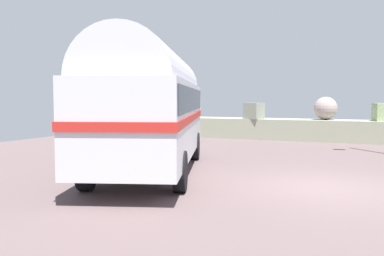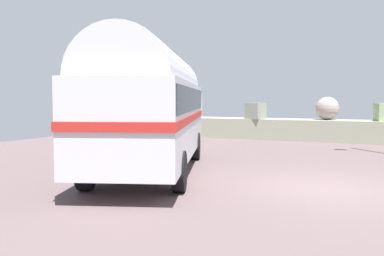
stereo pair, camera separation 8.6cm
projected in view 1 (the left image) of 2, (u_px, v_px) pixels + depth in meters
ground at (324, 188)px, 10.18m from camera, size 32.00×26.00×0.02m
breakwater at (353, 128)px, 20.86m from camera, size 31.36×2.17×2.39m
vintage_coach at (151, 103)px, 12.26m from camera, size 5.19×8.88×3.70m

